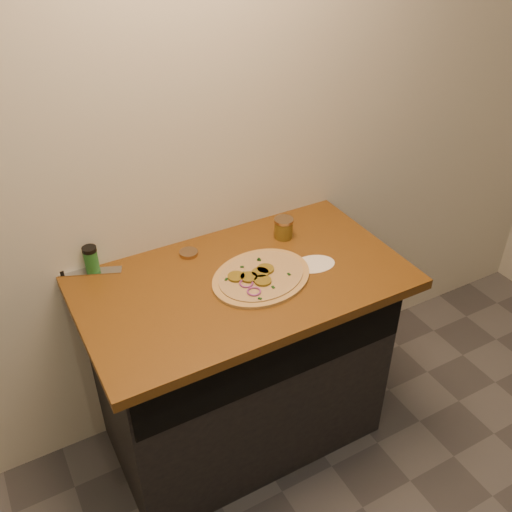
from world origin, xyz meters
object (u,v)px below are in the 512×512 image
chefs_knife (68,272)px  salsa_jar (284,228)px  spice_shaker (91,259)px  pizza (261,277)px

chefs_knife → salsa_jar: (0.83, -0.17, 0.04)m
salsa_jar → spice_shaker: bearing=169.3°
salsa_jar → spice_shaker: 0.75m
pizza → salsa_jar: 0.30m
chefs_knife → salsa_jar: bearing=-11.7°
salsa_jar → spice_shaker: (-0.74, 0.14, 0.01)m
spice_shaker → pizza: bearing=-33.1°
pizza → chefs_knife: (-0.61, 0.37, -0.00)m
pizza → spice_shaker: size_ratio=4.48×
pizza → spice_shaker: bearing=146.9°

